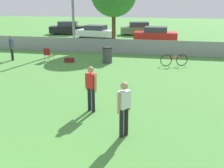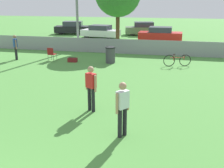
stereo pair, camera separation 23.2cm
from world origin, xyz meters
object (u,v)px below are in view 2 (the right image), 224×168
trash_bin (110,55)px  gear_bag_sideline (73,60)px  player_thrower_red (91,86)px  parked_car_dark (73,28)px  parked_car_white (100,32)px  folding_chair_sideline (51,53)px  spectator_in_blue (15,46)px  parked_car_olive (144,29)px  bicycle_sideline (177,60)px  parked_car_red (160,34)px  player_receiver_white (122,106)px

trash_bin → gear_bag_sideline: trash_bin is taller
player_thrower_red → parked_car_dark: (-9.08, 22.25, -0.29)m
parked_car_white → folding_chair_sideline: bearing=-82.5°
spectator_in_blue → player_thrower_red: bearing=-178.6°
folding_chair_sideline → parked_car_olive: bearing=-97.3°
spectator_in_blue → bicycle_sideline: size_ratio=1.01×
parked_car_olive → parked_car_red: (2.18, -4.55, -0.01)m
parked_car_dark → parked_car_red: parked_car_dark is taller
spectator_in_blue → parked_car_olive: 16.90m
folding_chair_sideline → parked_car_red: bearing=-112.8°
trash_bin → parked_car_dark: 16.21m
parked_car_olive → parked_car_red: size_ratio=1.06×
gear_bag_sideline → parked_car_dark: parked_car_dark is taller
trash_bin → parked_car_olive: size_ratio=0.24×
gear_bag_sideline → parked_car_dark: size_ratio=0.13×
parked_car_white → spectator_in_blue: bearing=-94.1°
gear_bag_sideline → parked_car_red: parked_car_red is taller
player_receiver_white → folding_chair_sideline: player_receiver_white is taller
bicycle_sideline → gear_bag_sideline: size_ratio=2.78×
player_receiver_white → parked_car_white: bearing=52.5°
player_thrower_red → parked_car_dark: player_thrower_red is taller
player_receiver_white → parked_car_red: size_ratio=0.41×
player_thrower_red → player_receiver_white: 2.25m
player_receiver_white → folding_chair_sideline: (-6.67, 9.53, -0.48)m
parked_car_dark → parked_car_red: 11.03m
player_receiver_white → folding_chair_sideline: size_ratio=1.93×
gear_bag_sideline → parked_car_red: (5.00, 10.73, 0.55)m
folding_chair_sideline → trash_bin: (3.98, 0.25, 0.02)m
trash_bin → parked_car_white: bearing=108.3°
parked_car_red → gear_bag_sideline: bearing=-114.9°
player_receiver_white → parked_car_olive: 24.88m
trash_bin → gear_bag_sideline: (-2.49, -0.30, -0.39)m
trash_bin → parked_car_red: (2.51, 10.43, 0.17)m
player_receiver_white → parked_car_olive: (-2.37, 24.76, -0.28)m
parked_car_white → bicycle_sideline: bearing=-47.1°
trash_bin → parked_car_white: 12.21m
parked_car_dark → spectator_in_blue: bearing=-95.9°
parked_car_dark → parked_car_white: 4.79m
gear_bag_sideline → parked_car_white: 11.97m
spectator_in_blue → parked_car_dark: (-1.42, 14.65, -0.26)m
parked_car_dark → parked_car_olive: bearing=-5.7°
gear_bag_sideline → folding_chair_sideline: bearing=178.3°
parked_car_dark → parked_car_white: (4.04, -2.57, -0.05)m
parked_car_red → player_thrower_red: bearing=-94.0°
trash_bin → parked_car_olive: bearing=88.8°
parked_car_olive → parked_car_dark: bearing=174.1°
gear_bag_sideline → player_thrower_red: bearing=-64.6°
spectator_in_blue → gear_bag_sideline: 4.06m
player_receiver_white → parked_car_red: bearing=36.0°
spectator_in_blue → parked_car_red: 14.14m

